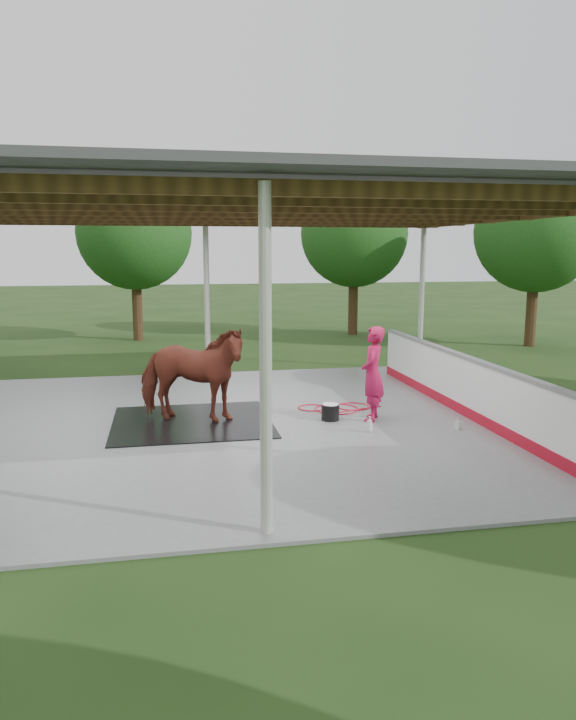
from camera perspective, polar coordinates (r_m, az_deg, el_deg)
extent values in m
plane|color=#1E3814|center=(11.93, -5.49, -5.83)|extent=(100.00, 100.00, 0.00)
cube|color=slate|center=(11.92, -5.49, -5.72)|extent=(12.00, 10.00, 0.05)
cylinder|color=beige|center=(6.94, -2.00, -0.40)|extent=(0.14, 0.14, 3.85)
cylinder|color=beige|center=(16.23, -7.21, 5.36)|extent=(0.14, 0.14, 3.85)
cylinder|color=beige|center=(17.55, 11.79, 5.56)|extent=(0.14, 0.14, 3.85)
cube|color=brown|center=(7.06, -2.35, 15.06)|extent=(12.00, 0.10, 0.18)
cube|color=brown|center=(8.54, -3.91, 14.12)|extent=(12.00, 0.10, 0.18)
cube|color=brown|center=(10.02, -5.00, 13.46)|extent=(12.00, 0.10, 0.18)
cube|color=brown|center=(11.51, -5.81, 12.96)|extent=(12.00, 0.10, 0.18)
cube|color=brown|center=(13.00, -6.43, 12.58)|extent=(12.00, 0.10, 0.18)
cube|color=brown|center=(14.50, -6.91, 12.27)|extent=(12.00, 0.10, 0.18)
cube|color=brown|center=(15.99, -7.31, 12.02)|extent=(12.00, 0.10, 0.18)
cube|color=brown|center=(13.31, 20.04, 12.00)|extent=(0.12, 10.00, 0.18)
cube|color=#38383A|center=(11.53, -5.83, 13.95)|extent=(12.60, 10.60, 0.10)
cube|color=#A80E20|center=(13.12, 14.94, -4.00)|extent=(0.14, 8.00, 0.20)
cube|color=white|center=(13.02, 15.06, -1.86)|extent=(0.12, 8.00, 1.00)
cube|color=slate|center=(12.93, 15.16, 0.40)|extent=(0.16, 8.00, 0.06)
cylinder|color=#382314|center=(23.56, -13.24, 4.40)|extent=(0.36, 0.36, 2.20)
sphere|color=#194714|center=(23.47, -13.50, 10.97)|extent=(4.00, 4.00, 4.00)
cylinder|color=#382314|center=(24.57, 5.80, 4.82)|extent=(0.36, 0.36, 2.20)
sphere|color=#194714|center=(24.49, 5.91, 11.12)|extent=(4.00, 4.00, 4.00)
cylinder|color=#382314|center=(22.98, 20.81, 3.89)|extent=(0.36, 0.36, 2.20)
sphere|color=#194714|center=(22.89, 21.22, 10.62)|extent=(4.00, 4.00, 4.00)
cube|color=black|center=(12.04, -8.53, -5.45)|extent=(2.89, 2.70, 0.02)
imported|color=maroon|center=(11.84, -8.64, -1.24)|extent=(2.31, 1.64, 1.78)
imported|color=#AA123F|center=(12.00, 7.53, -1.21)|extent=(0.64, 0.76, 1.76)
cylinder|color=black|center=(12.06, 3.78, -4.66)|extent=(0.34, 0.34, 0.30)
cylinder|color=white|center=(12.02, 3.79, -3.97)|extent=(0.31, 0.31, 0.03)
imported|color=silver|center=(11.35, 7.26, -5.69)|extent=(0.14, 0.14, 0.28)
imported|color=#338CD8|center=(11.82, 14.87, -5.49)|extent=(0.13, 0.13, 0.21)
torus|color=red|center=(12.88, 4.34, -4.36)|extent=(0.88, 0.88, 0.02)
torus|color=red|center=(13.11, 5.84, -4.13)|extent=(0.67, 0.67, 0.02)
torus|color=red|center=(12.95, 2.10, -4.25)|extent=(0.55, 0.55, 0.02)
cylinder|color=red|center=(12.86, 6.12, -4.41)|extent=(1.16, 0.40, 0.02)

